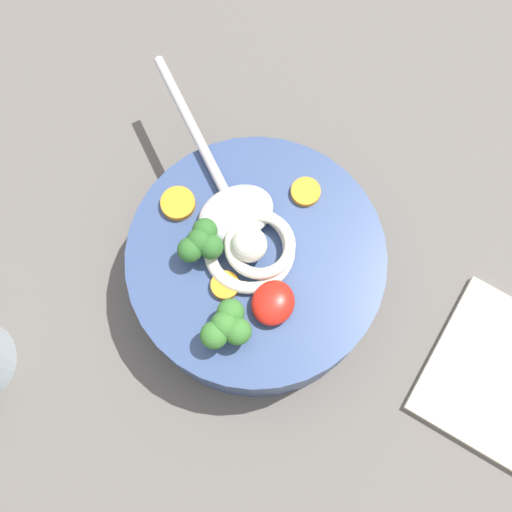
{
  "coord_description": "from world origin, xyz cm",
  "views": [
    {
      "loc": [
        -9.11,
        -6.42,
        58.51
      ],
      "look_at": [
        3.95,
        -0.62,
        9.92
      ],
      "focal_mm": 46.57,
      "sensor_mm": 36.0,
      "label": 1
    }
  ],
  "objects_px": {
    "soup_bowl": "(256,267)",
    "soup_spoon": "(228,198)",
    "noodle_pile": "(255,248)",
    "folded_napkin": "(507,379)"
  },
  "relations": [
    {
      "from": "soup_bowl",
      "to": "soup_spoon",
      "type": "height_order",
      "value": "soup_spoon"
    },
    {
      "from": "noodle_pile",
      "to": "soup_bowl",
      "type": "bearing_deg",
      "value": -146.7
    },
    {
      "from": "noodle_pile",
      "to": "folded_napkin",
      "type": "distance_m",
      "value": 0.24
    },
    {
      "from": "noodle_pile",
      "to": "soup_spoon",
      "type": "relative_size",
      "value": 0.5
    },
    {
      "from": "soup_spoon",
      "to": "folded_napkin",
      "type": "bearing_deg",
      "value": -145.7
    },
    {
      "from": "soup_spoon",
      "to": "folded_napkin",
      "type": "xyz_separation_m",
      "value": [
        -0.03,
        -0.26,
        -0.07
      ]
    },
    {
      "from": "soup_bowl",
      "to": "folded_napkin",
      "type": "height_order",
      "value": "soup_bowl"
    },
    {
      "from": "soup_spoon",
      "to": "soup_bowl",
      "type": "bearing_deg",
      "value": 180.0
    },
    {
      "from": "soup_bowl",
      "to": "folded_napkin",
      "type": "xyz_separation_m",
      "value": [
        0.0,
        -0.22,
        -0.03
      ]
    },
    {
      "from": "noodle_pile",
      "to": "folded_napkin",
      "type": "xyz_separation_m",
      "value": [
        0.0,
        -0.23,
        -0.07
      ]
    }
  ]
}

